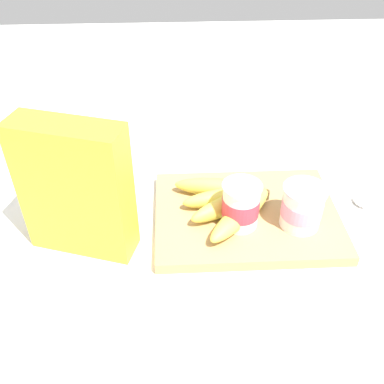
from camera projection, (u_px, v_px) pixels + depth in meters
ground_plane at (246, 220)px, 0.82m from camera, size 2.40×2.40×0.00m
cutting_board at (246, 216)px, 0.82m from camera, size 0.34×0.25×0.02m
cereal_box at (76, 190)px, 0.70m from camera, size 0.19×0.11×0.24m
yogurt_cup_front at (302, 207)px, 0.76m from camera, size 0.08×0.08×0.08m
yogurt_cup_back at (241, 205)px, 0.76m from camera, size 0.07×0.07×0.09m
banana_bunch at (229, 201)px, 0.80m from camera, size 0.19×0.19×0.04m
spoon at (368, 211)px, 0.83m from camera, size 0.04×0.13×0.01m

